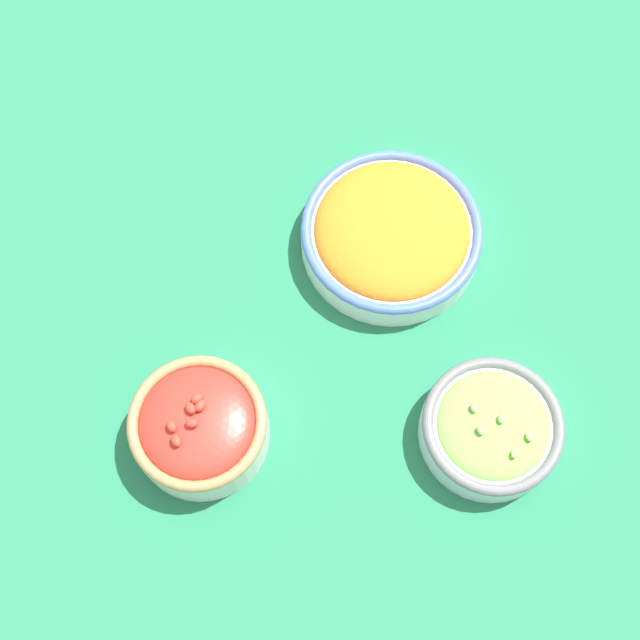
% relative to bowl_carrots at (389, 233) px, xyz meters
% --- Properties ---
extents(ground_plane, '(3.00, 3.00, 0.00)m').
position_rel_bowl_carrots_xyz_m(ground_plane, '(0.08, 0.11, -0.03)').
color(ground_plane, '#23704C').
extents(bowl_carrots, '(0.21, 0.21, 0.06)m').
position_rel_bowl_carrots_xyz_m(bowl_carrots, '(0.00, 0.00, 0.00)').
color(bowl_carrots, white).
rests_on(bowl_carrots, ground_plane).
extents(bowl_lettuce, '(0.15, 0.15, 0.06)m').
position_rel_bowl_carrots_xyz_m(bowl_lettuce, '(-0.10, 0.22, -0.00)').
color(bowl_lettuce, silver).
rests_on(bowl_lettuce, ground_plane).
extents(bowl_cherry_tomatoes, '(0.14, 0.14, 0.08)m').
position_rel_bowl_carrots_xyz_m(bowl_cherry_tomatoes, '(0.20, 0.23, 0.01)').
color(bowl_cherry_tomatoes, silver).
rests_on(bowl_cherry_tomatoes, ground_plane).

